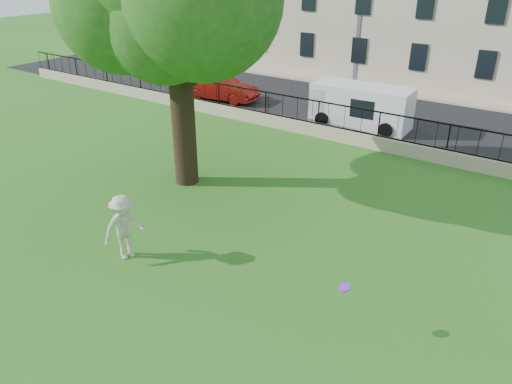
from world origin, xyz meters
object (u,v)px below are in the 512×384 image
Objects in this scene: white_van at (361,106)px; frisbee at (345,287)px; red_sedan at (222,88)px; man at (124,227)px.

frisbee is at bearing -70.25° from white_van.
white_van reaches higher than red_sedan.
man is 0.45× the size of red_sedan.
frisbee is (6.50, 0.65, 0.28)m from man.
man is 6.54m from frisbee.
man is at bearing -157.89° from red_sedan.
red_sedan is (-14.74, 14.16, -0.55)m from frisbee.
red_sedan is at bearing 136.16° from frisbee.
white_van is at bearing 14.20° from man.
man is at bearing -174.30° from frisbee.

